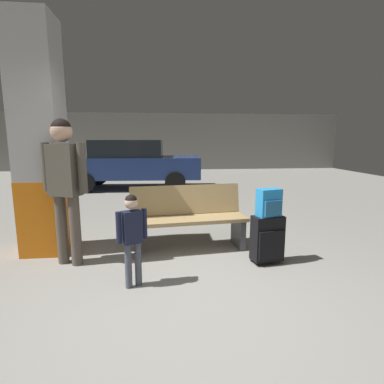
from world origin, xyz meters
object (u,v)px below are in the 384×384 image
(structural_pillar, at_px, (40,140))
(backpack_bright, at_px, (269,203))
(bench, at_px, (188,218))
(suitcase, at_px, (268,239))
(child, at_px, (132,231))
(adult, at_px, (65,177))
(parked_car_far, at_px, (132,163))

(structural_pillar, bearing_deg, backpack_bright, -14.48)
(bench, relative_size, suitcase, 2.73)
(bench, bearing_deg, child, -122.51)
(suitcase, bearing_deg, adult, 174.29)
(adult, bearing_deg, child, -39.39)
(structural_pillar, relative_size, bench, 1.86)
(child, relative_size, parked_car_far, 0.24)
(bench, height_order, child, child)
(backpack_bright, relative_size, adult, 0.19)
(child, bearing_deg, parked_car_far, 94.87)
(adult, bearing_deg, structural_pillar, 130.51)
(backpack_bright, bearing_deg, parked_car_far, 109.46)
(structural_pillar, bearing_deg, adult, -49.49)
(backpack_bright, bearing_deg, bench, 145.86)
(structural_pillar, bearing_deg, child, -43.19)
(backpack_bright, bearing_deg, suitcase, 149.93)
(structural_pillar, bearing_deg, parked_car_far, 82.67)
(bench, bearing_deg, adult, -165.73)
(bench, height_order, parked_car_far, parked_car_far)
(suitcase, relative_size, backpack_bright, 1.78)
(bench, height_order, suitcase, bench)
(bench, bearing_deg, parked_car_far, 102.70)
(suitcase, xyz_separation_m, parked_car_far, (-2.17, 6.15, 0.48))
(bench, xyz_separation_m, parked_car_far, (-1.24, 5.52, 0.36))
(parked_car_far, bearing_deg, bench, -77.30)
(structural_pillar, bearing_deg, suitcase, -14.47)
(structural_pillar, distance_m, child, 1.95)
(parked_car_far, bearing_deg, structural_pillar, -97.33)
(structural_pillar, bearing_deg, bench, -3.26)
(suitcase, bearing_deg, structural_pillar, 165.53)
(structural_pillar, height_order, child, structural_pillar)
(backpack_bright, distance_m, parked_car_far, 6.53)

